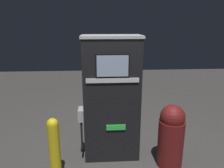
# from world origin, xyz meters

# --- Properties ---
(ground_plane) EXTENTS (14.00, 14.00, 0.00)m
(ground_plane) POSITION_xyz_m (0.00, 0.00, 0.00)
(ground_plane) COLOR #423F3D
(gas_pump) EXTENTS (0.98, 0.53, 1.99)m
(gas_pump) POSITION_xyz_m (-0.00, 0.25, 1.00)
(gas_pump) COLOR black
(gas_pump) RESTS_ON ground_plane
(safety_bollard) EXTENTS (0.16, 0.16, 0.94)m
(safety_bollard) POSITION_xyz_m (-0.83, -0.33, 0.50)
(safety_bollard) COLOR yellow
(safety_bollard) RESTS_ON ground_plane
(trash_bin) EXTENTS (0.39, 0.39, 1.00)m
(trash_bin) POSITION_xyz_m (0.89, -0.11, 0.51)
(trash_bin) COLOR maroon
(trash_bin) RESTS_ON ground_plane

